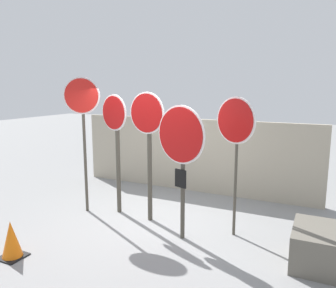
% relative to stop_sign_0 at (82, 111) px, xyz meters
% --- Properties ---
extents(ground_plane, '(40.00, 40.00, 0.00)m').
position_rel_stop_sign_0_xyz_m(ground_plane, '(1.44, 0.07, -2.06)').
color(ground_plane, gray).
extents(fence_back, '(5.99, 0.12, 1.77)m').
position_rel_stop_sign_0_xyz_m(fence_back, '(1.44, 2.27, -1.18)').
color(fence_back, '#A89E89').
rests_on(fence_back, ground).
extents(stop_sign_0, '(0.67, 0.31, 2.72)m').
position_rel_stop_sign_0_xyz_m(stop_sign_0, '(0.00, 0.00, 0.00)').
color(stop_sign_0, '#474238').
rests_on(stop_sign_0, ground).
extents(stop_sign_1, '(0.68, 0.23, 2.39)m').
position_rel_stop_sign_0_xyz_m(stop_sign_1, '(0.60, 0.24, -0.42)').
color(stop_sign_1, '#474238').
rests_on(stop_sign_1, ground).
extents(stop_sign_2, '(0.76, 0.20, 2.44)m').
position_rel_stop_sign_0_xyz_m(stop_sign_2, '(1.38, 0.14, -0.37)').
color(stop_sign_2, '#474238').
rests_on(stop_sign_2, ground).
extents(stop_sign_3, '(0.91, 0.30, 2.25)m').
position_rel_stop_sign_0_xyz_m(stop_sign_3, '(2.24, -0.31, -0.46)').
color(stop_sign_3, '#474238').
rests_on(stop_sign_3, ground).
extents(stop_sign_4, '(0.71, 0.35, 2.37)m').
position_rel_stop_sign_0_xyz_m(stop_sign_4, '(2.98, 0.19, -0.22)').
color(stop_sign_4, '#474238').
rests_on(stop_sign_4, ground).
extents(traffic_cone_0, '(0.36, 0.36, 0.57)m').
position_rel_stop_sign_0_xyz_m(traffic_cone_0, '(0.20, -1.96, -1.78)').
color(traffic_cone_0, black).
rests_on(traffic_cone_0, ground).
extents(storage_crate, '(1.03, 0.98, 0.54)m').
position_rel_stop_sign_0_xyz_m(storage_crate, '(4.49, -0.20, -1.79)').
color(storage_crate, '#605B51').
rests_on(storage_crate, ground).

